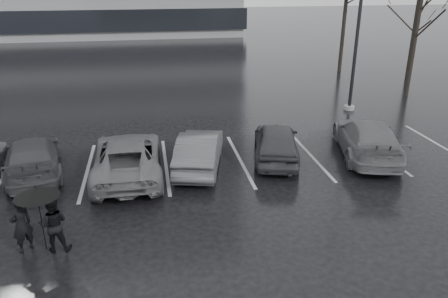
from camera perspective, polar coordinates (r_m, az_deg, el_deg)
name	(u,v)px	position (r m, az deg, el deg)	size (l,w,h in m)	color
ground	(238,191)	(14.24, 1.84, -5.52)	(160.00, 160.00, 0.00)	black
car_main	(276,141)	(16.55, 6.83, 0.99)	(1.62, 4.04, 1.38)	black
car_west_a	(199,150)	(15.70, -3.23, -0.15)	(1.41, 4.04, 1.33)	#2F2E31
car_west_b	(127,157)	(15.45, -12.51, -0.98)	(2.27, 4.92, 1.37)	#47474A
car_west_c	(32,156)	(16.58, -23.74, -0.89)	(1.83, 4.50, 1.30)	black
car_east	(367,138)	(17.59, 18.19, 1.38)	(1.99, 4.88, 1.42)	#47474A
pedestrian_left	(21,225)	(12.15, -24.95, -8.97)	(0.55, 0.36, 1.50)	black
pedestrian_right	(53,224)	(11.87, -21.39, -9.12)	(0.73, 0.57, 1.50)	black
umbrella	(36,192)	(11.55, -23.32, -5.14)	(1.08, 1.08, 1.83)	black
lamp_post	(359,22)	(22.79, 17.18, 15.57)	(0.52, 0.52, 9.59)	gray
stall_stripes	(203,162)	(16.35, -2.70, -1.74)	(19.72, 5.00, 0.00)	#A0A0A3
tree_east	(417,24)	(26.85, 23.91, 14.71)	(0.26, 0.26, 8.00)	black
tree_ne	(415,25)	(31.59, 23.71, 14.67)	(0.26, 0.26, 7.00)	black
tree_north	(345,9)	(32.45, 15.56, 17.16)	(0.26, 0.26, 8.50)	black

